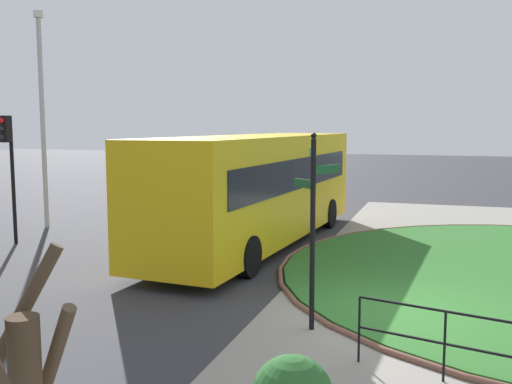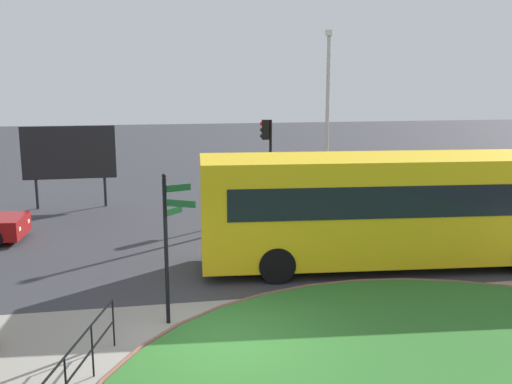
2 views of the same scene
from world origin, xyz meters
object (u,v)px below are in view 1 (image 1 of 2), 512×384
(bus_yellow, at_px, (259,186))
(traffic_light_near, at_px, (8,151))
(signpost_directional, at_px, (313,216))
(lamppost_tall, at_px, (42,113))

(bus_yellow, height_order, traffic_light_near, traffic_light_near)
(bus_yellow, bearing_deg, signpost_directional, -150.44)
(bus_yellow, bearing_deg, lamppost_tall, 91.51)
(traffic_light_near, height_order, lamppost_tall, lamppost_tall)
(bus_yellow, xyz_separation_m, traffic_light_near, (-2.35, 7.04, 1.07))
(traffic_light_near, bearing_deg, signpost_directional, 66.25)
(signpost_directional, distance_m, traffic_light_near, 11.01)
(signpost_directional, xyz_separation_m, traffic_light_near, (4.24, 10.13, 0.81))
(signpost_directional, distance_m, lamppost_tall, 13.22)
(bus_yellow, distance_m, traffic_light_near, 7.49)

